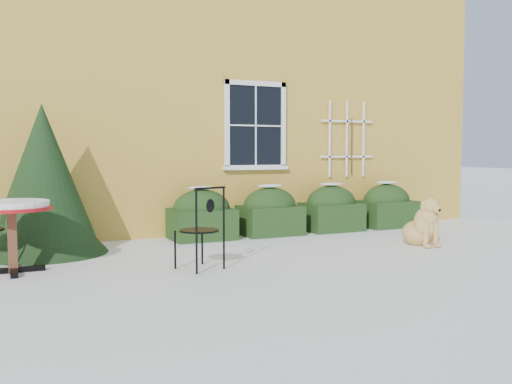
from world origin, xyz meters
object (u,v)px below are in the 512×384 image
patio_chair_near (202,228)px  bistro_table (11,213)px  evergreen_shrub (44,194)px  dog (423,226)px

patio_chair_near → bistro_table: bearing=-39.5°
evergreen_shrub → bistro_table: 1.34m
patio_chair_near → dog: bearing=164.6°
bistro_table → patio_chair_near: bearing=-20.3°
dog → bistro_table: bearing=179.0°
dog → patio_chair_near: bearing=-171.9°
bistro_table → patio_chair_near: size_ratio=0.91×
evergreen_shrub → dog: evergreen_shrub is taller
patio_chair_near → dog: patio_chair_near is taller
evergreen_shrub → bistro_table: bearing=-111.0°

